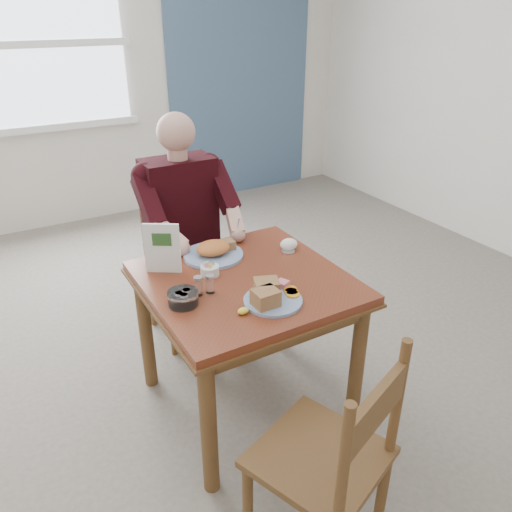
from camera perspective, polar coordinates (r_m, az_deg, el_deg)
floor at (r=2.77m, az=-1.08°, el=-16.16°), size 6.00×6.00×0.00m
wall_back at (r=4.90m, az=-19.62°, el=19.64°), size 5.50×0.00×5.50m
accent_panel at (r=5.43m, az=-1.76°, el=21.61°), size 1.60×0.02×2.80m
lemon_wedge at (r=2.06m, az=-1.48°, el=-6.29°), size 0.06×0.05×0.03m
napkin at (r=2.59m, az=3.76°, el=1.34°), size 0.11×0.10×0.06m
metal_dish at (r=2.57m, az=3.69°, el=0.54°), size 0.09×0.09×0.01m
window at (r=4.79m, az=-24.87°, el=21.09°), size 1.72×0.04×1.42m
table at (r=2.39m, az=-1.21°, el=-4.87°), size 0.92×0.92×0.75m
chair_far at (r=3.10m, az=-8.34°, el=-0.63°), size 0.42×0.42×0.95m
chair_near at (r=1.88m, az=8.55°, el=-22.16°), size 0.54×0.54×0.95m
diner at (r=2.88m, az=-8.09°, el=4.53°), size 0.53×0.56×1.39m
near_plate at (r=2.13m, az=1.62°, el=-4.53°), size 0.29×0.28×0.08m
far_plate at (r=2.52m, az=-4.80°, el=0.60°), size 0.32×0.32×0.08m
caddy at (r=2.35m, az=-5.30°, el=-1.64°), size 0.09×0.09×0.07m
shakers at (r=2.20m, az=-5.94°, el=-3.28°), size 0.10×0.06×0.09m
creamer at (r=2.14m, az=-8.34°, el=-4.76°), size 0.15×0.15×0.06m
menu at (r=2.36m, az=-10.67°, el=0.90°), size 0.15×0.10×0.25m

